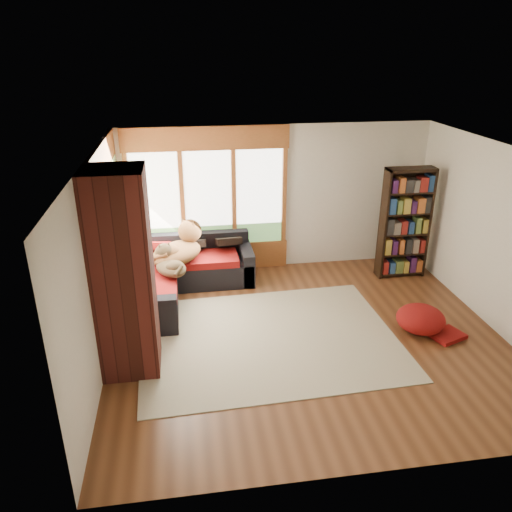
{
  "coord_description": "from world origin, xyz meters",
  "views": [
    {
      "loc": [
        -1.64,
        -5.92,
        3.88
      ],
      "look_at": [
        -0.62,
        0.79,
        0.95
      ],
      "focal_mm": 35.0,
      "sensor_mm": 36.0,
      "label": 1
    }
  ],
  "objects_px": {
    "sectional_sofa": "(168,275)",
    "dog_brindle": "(169,261)",
    "pouf": "(421,318)",
    "brick_chimney": "(123,275)",
    "area_rug": "(269,338)",
    "dog_tan": "(180,244)",
    "bookshelf": "(405,223)"
  },
  "relations": [
    {
      "from": "sectional_sofa",
      "to": "dog_tan",
      "type": "height_order",
      "value": "dog_tan"
    },
    {
      "from": "pouf",
      "to": "dog_brindle",
      "type": "relative_size",
      "value": 0.9
    },
    {
      "from": "bookshelf",
      "to": "pouf",
      "type": "distance_m",
      "value": 2.06
    },
    {
      "from": "bookshelf",
      "to": "pouf",
      "type": "xyz_separation_m",
      "value": [
        -0.48,
        -1.84,
        -0.78
      ]
    },
    {
      "from": "dog_tan",
      "to": "dog_brindle",
      "type": "height_order",
      "value": "dog_tan"
    },
    {
      "from": "sectional_sofa",
      "to": "dog_tan",
      "type": "distance_m",
      "value": 0.56
    },
    {
      "from": "sectional_sofa",
      "to": "pouf",
      "type": "height_order",
      "value": "sectional_sofa"
    },
    {
      "from": "dog_tan",
      "to": "dog_brindle",
      "type": "bearing_deg",
      "value": -158.29
    },
    {
      "from": "sectional_sofa",
      "to": "dog_brindle",
      "type": "height_order",
      "value": "dog_brindle"
    },
    {
      "from": "sectional_sofa",
      "to": "dog_brindle",
      "type": "relative_size",
      "value": 2.83
    },
    {
      "from": "sectional_sofa",
      "to": "brick_chimney",
      "type": "bearing_deg",
      "value": -103.28
    },
    {
      "from": "area_rug",
      "to": "dog_brindle",
      "type": "xyz_separation_m",
      "value": [
        -1.36,
        1.29,
        0.72
      ]
    },
    {
      "from": "brick_chimney",
      "to": "area_rug",
      "type": "xyz_separation_m",
      "value": [
        1.85,
        0.36,
        -1.29
      ]
    },
    {
      "from": "dog_brindle",
      "to": "bookshelf",
      "type": "bearing_deg",
      "value": -107.24
    },
    {
      "from": "pouf",
      "to": "dog_tan",
      "type": "height_order",
      "value": "dog_tan"
    },
    {
      "from": "pouf",
      "to": "bookshelf",
      "type": "bearing_deg",
      "value": 75.38
    },
    {
      "from": "dog_tan",
      "to": "pouf",
      "type": "bearing_deg",
      "value": -76.04
    },
    {
      "from": "pouf",
      "to": "area_rug",
      "type": "bearing_deg",
      "value": 177.22
    },
    {
      "from": "sectional_sofa",
      "to": "bookshelf",
      "type": "bearing_deg",
      "value": -0.36
    },
    {
      "from": "pouf",
      "to": "dog_tan",
      "type": "bearing_deg",
      "value": 151.45
    },
    {
      "from": "area_rug",
      "to": "bookshelf",
      "type": "xyz_separation_m",
      "value": [
        2.69,
        1.73,
        0.97
      ]
    },
    {
      "from": "pouf",
      "to": "brick_chimney",
      "type": "bearing_deg",
      "value": -176.44
    },
    {
      "from": "brick_chimney",
      "to": "dog_tan",
      "type": "distance_m",
      "value": 2.25
    },
    {
      "from": "brick_chimney",
      "to": "bookshelf",
      "type": "height_order",
      "value": "brick_chimney"
    },
    {
      "from": "pouf",
      "to": "dog_tan",
      "type": "xyz_separation_m",
      "value": [
        -3.4,
        1.85,
        0.62
      ]
    },
    {
      "from": "bookshelf",
      "to": "brick_chimney",
      "type": "bearing_deg",
      "value": -155.25
    },
    {
      "from": "brick_chimney",
      "to": "dog_brindle",
      "type": "relative_size",
      "value": 3.35
    },
    {
      "from": "sectional_sofa",
      "to": "pouf",
      "type": "bearing_deg",
      "value": -27.41
    },
    {
      "from": "sectional_sofa",
      "to": "dog_brindle",
      "type": "xyz_separation_m",
      "value": [
        0.05,
        -0.4,
        0.42
      ]
    },
    {
      "from": "brick_chimney",
      "to": "pouf",
      "type": "relative_size",
      "value": 3.74
    },
    {
      "from": "brick_chimney",
      "to": "area_rug",
      "type": "distance_m",
      "value": 2.28
    },
    {
      "from": "pouf",
      "to": "dog_brindle",
      "type": "xyz_separation_m",
      "value": [
        -3.57,
        1.4,
        0.53
      ]
    }
  ]
}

